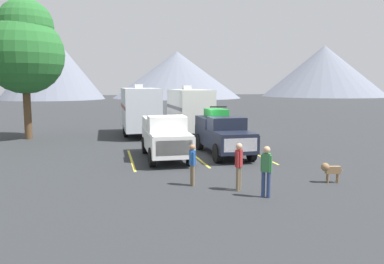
{
  "coord_description": "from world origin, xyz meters",
  "views": [
    {
      "loc": [
        -4.48,
        -19.03,
        3.78
      ],
      "look_at": [
        0.0,
        0.89,
        1.2
      ],
      "focal_mm": 35.22,
      "sensor_mm": 36.0,
      "label": 1
    }
  ],
  "objects_px": {
    "camper_trailer_b": "(189,109)",
    "pickup_truck_a": "(165,136)",
    "camper_trailer_a": "(140,109)",
    "person_b": "(266,168)",
    "person_a": "(239,163)",
    "dog": "(329,169)",
    "person_c": "(192,162)",
    "pickup_truck_b": "(222,133)"
  },
  "relations": [
    {
      "from": "pickup_truck_b",
      "to": "person_a",
      "type": "distance_m",
      "value": 7.08
    },
    {
      "from": "person_b",
      "to": "dog",
      "type": "height_order",
      "value": "person_b"
    },
    {
      "from": "camper_trailer_a",
      "to": "person_a",
      "type": "bearing_deg",
      "value": -82.1
    },
    {
      "from": "pickup_truck_b",
      "to": "camper_trailer_b",
      "type": "height_order",
      "value": "camper_trailer_b"
    },
    {
      "from": "camper_trailer_b",
      "to": "dog",
      "type": "xyz_separation_m",
      "value": [
        2.37,
        -14.57,
        -1.42
      ]
    },
    {
      "from": "camper_trailer_a",
      "to": "person_c",
      "type": "relative_size",
      "value": 4.89
    },
    {
      "from": "person_a",
      "to": "pickup_truck_a",
      "type": "bearing_deg",
      "value": 104.5
    },
    {
      "from": "camper_trailer_b",
      "to": "dog",
      "type": "distance_m",
      "value": 14.83
    },
    {
      "from": "camper_trailer_b",
      "to": "person_a",
      "type": "xyz_separation_m",
      "value": [
        -1.41,
        -14.82,
        -0.96
      ]
    },
    {
      "from": "pickup_truck_b",
      "to": "person_c",
      "type": "xyz_separation_m",
      "value": [
        -3.0,
        -5.91,
        -0.29
      ]
    },
    {
      "from": "camper_trailer_b",
      "to": "pickup_truck_a",
      "type": "bearing_deg",
      "value": -110.28
    },
    {
      "from": "person_a",
      "to": "dog",
      "type": "bearing_deg",
      "value": 3.87
    },
    {
      "from": "pickup_truck_a",
      "to": "person_c",
      "type": "xyz_separation_m",
      "value": [
        0.2,
        -5.46,
        -0.27
      ]
    },
    {
      "from": "camper_trailer_b",
      "to": "dog",
      "type": "height_order",
      "value": "camper_trailer_b"
    },
    {
      "from": "dog",
      "to": "camper_trailer_a",
      "type": "bearing_deg",
      "value": 111.18
    },
    {
      "from": "person_c",
      "to": "dog",
      "type": "relative_size",
      "value": 1.87
    },
    {
      "from": "camper_trailer_a",
      "to": "person_b",
      "type": "distance_m",
      "value": 16.87
    },
    {
      "from": "camper_trailer_a",
      "to": "person_a",
      "type": "distance_m",
      "value": 15.8
    },
    {
      "from": "pickup_truck_a",
      "to": "person_a",
      "type": "relative_size",
      "value": 3.08
    },
    {
      "from": "camper_trailer_a",
      "to": "camper_trailer_b",
      "type": "bearing_deg",
      "value": -12.46
    },
    {
      "from": "person_a",
      "to": "camper_trailer_a",
      "type": "bearing_deg",
      "value": 97.9
    },
    {
      "from": "person_a",
      "to": "person_c",
      "type": "height_order",
      "value": "person_a"
    },
    {
      "from": "pickup_truck_a",
      "to": "camper_trailer_a",
      "type": "xyz_separation_m",
      "value": [
        -0.49,
        9.15,
        0.84
      ]
    },
    {
      "from": "camper_trailer_b",
      "to": "person_b",
      "type": "bearing_deg",
      "value": -92.91
    },
    {
      "from": "pickup_truck_a",
      "to": "person_a",
      "type": "xyz_separation_m",
      "value": [
        1.67,
        -6.47,
        -0.18
      ]
    },
    {
      "from": "camper_trailer_a",
      "to": "person_a",
      "type": "height_order",
      "value": "camper_trailer_a"
    },
    {
      "from": "pickup_truck_a",
      "to": "person_c",
      "type": "bearing_deg",
      "value": -87.9
    },
    {
      "from": "camper_trailer_a",
      "to": "dog",
      "type": "distance_m",
      "value": 16.54
    },
    {
      "from": "pickup_truck_a",
      "to": "camper_trailer_b",
      "type": "distance_m",
      "value": 8.94
    },
    {
      "from": "pickup_truck_b",
      "to": "person_c",
      "type": "relative_size",
      "value": 3.49
    },
    {
      "from": "person_a",
      "to": "person_b",
      "type": "height_order",
      "value": "person_b"
    },
    {
      "from": "camper_trailer_a",
      "to": "person_c",
      "type": "distance_m",
      "value": 14.67
    },
    {
      "from": "person_b",
      "to": "camper_trailer_a",
      "type": "bearing_deg",
      "value": 99.5
    },
    {
      "from": "camper_trailer_b",
      "to": "person_c",
      "type": "height_order",
      "value": "camper_trailer_b"
    },
    {
      "from": "camper_trailer_a",
      "to": "person_c",
      "type": "xyz_separation_m",
      "value": [
        0.69,
        -14.61,
        -1.1
      ]
    },
    {
      "from": "person_b",
      "to": "dog",
      "type": "distance_m",
      "value": 3.44
    },
    {
      "from": "camper_trailer_b",
      "to": "dog",
      "type": "bearing_deg",
      "value": -80.76
    },
    {
      "from": "camper_trailer_b",
      "to": "person_a",
      "type": "relative_size",
      "value": 4.28
    },
    {
      "from": "camper_trailer_b",
      "to": "person_a",
      "type": "distance_m",
      "value": 14.92
    },
    {
      "from": "camper_trailer_a",
      "to": "person_b",
      "type": "relative_size",
      "value": 4.39
    },
    {
      "from": "person_c",
      "to": "dog",
      "type": "height_order",
      "value": "person_c"
    },
    {
      "from": "person_a",
      "to": "person_b",
      "type": "bearing_deg",
      "value": -58.37
    }
  ]
}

